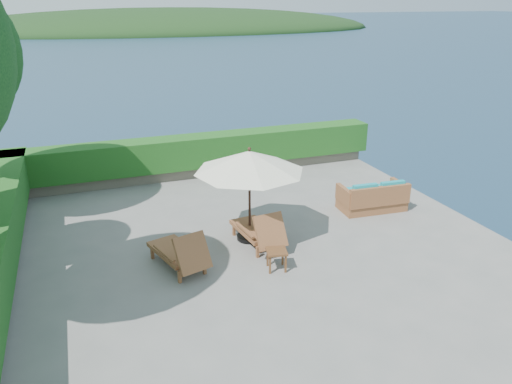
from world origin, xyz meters
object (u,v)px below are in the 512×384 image
object	(u,v)px
patio_umbrella	(249,162)
lounge_right	(259,230)
lounge_left	(180,252)
side_table	(277,254)
wicker_loveseat	(373,198)

from	to	relation	value
patio_umbrella	lounge_right	size ratio (longest dim) A/B	1.61
lounge_left	side_table	xyz separation A→B (m)	(1.95, -0.73, -0.04)
lounge_left	wicker_loveseat	bearing A→B (deg)	-2.72
patio_umbrella	lounge_right	world-z (taller)	patio_umbrella
side_table	lounge_left	bearing A→B (deg)	159.54
lounge_right	wicker_loveseat	world-z (taller)	lounge_right
wicker_loveseat	lounge_left	bearing A→B (deg)	-162.57
lounge_left	lounge_right	distance (m)	2.03
lounge_left	lounge_right	xyz separation A→B (m)	(1.99, 0.42, 0.00)
wicker_loveseat	side_table	bearing A→B (deg)	-146.93
lounge_left	side_table	distance (m)	2.09
lounge_left	wicker_loveseat	xyz separation A→B (m)	(5.73, 1.38, -0.07)
lounge_left	wicker_loveseat	size ratio (longest dim) A/B	0.99
patio_umbrella	side_table	size ratio (longest dim) A/B	5.61
patio_umbrella	lounge_left	xyz separation A→B (m)	(-1.90, -0.87, -1.57)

